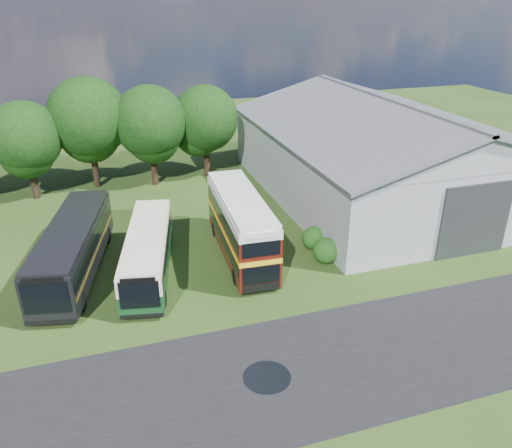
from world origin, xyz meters
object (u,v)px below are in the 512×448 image
object	(u,v)px
storage_shed	(380,145)
bus_maroon_double	(241,226)
bus_dark_single	(73,248)
bus_green_single	(148,252)

from	to	relation	value
storage_shed	bus_maroon_double	size ratio (longest dim) A/B	2.46
bus_maroon_double	bus_dark_single	size ratio (longest dim) A/B	0.84
storage_shed	bus_maroon_double	xyz separation A→B (m)	(-14.39, -7.60, -2.03)
bus_green_single	bus_dark_single	distance (m)	4.55
bus_green_single	bus_maroon_double	distance (m)	6.05
bus_maroon_double	bus_dark_single	xyz separation A→B (m)	(-10.30, 1.01, -0.42)
bus_green_single	bus_maroon_double	size ratio (longest dim) A/B	1.05
storage_shed	bus_green_single	world-z (taller)	storage_shed
storage_shed	bus_dark_single	world-z (taller)	storage_shed
storage_shed	bus_dark_single	xyz separation A→B (m)	(-24.69, -6.59, -2.45)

